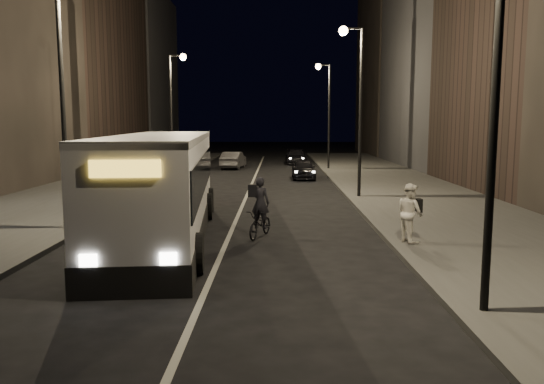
{
  "coord_description": "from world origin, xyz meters",
  "views": [
    {
      "loc": [
        1.63,
        -13.88,
        3.74
      ],
      "look_at": [
        1.43,
        3.22,
        1.5
      ],
      "focal_mm": 35.0,
      "sensor_mm": 36.0,
      "label": 1
    }
  ],
  "objects_px": {
    "streetlight_right_near": "(484,32)",
    "pedestrian_woman": "(410,213)",
    "streetlight_left_far": "(175,98)",
    "car_near": "(303,169)",
    "streetlight_left_near": "(69,74)",
    "streetlight_right_mid": "(356,89)",
    "streetlight_right_far": "(326,102)",
    "cyclist_on_bicycle": "(260,217)",
    "city_bus": "(163,182)",
    "car_far": "(296,157)",
    "car_mid": "(233,160)"
  },
  "relations": [
    {
      "from": "city_bus",
      "to": "cyclist_on_bicycle",
      "type": "xyz_separation_m",
      "value": [
        3.16,
        -0.03,
        -1.16
      ]
    },
    {
      "from": "streetlight_right_near",
      "to": "city_bus",
      "type": "bearing_deg",
      "value": 136.1
    },
    {
      "from": "streetlight_left_near",
      "to": "car_near",
      "type": "bearing_deg",
      "value": 63.71
    },
    {
      "from": "car_far",
      "to": "streetlight_right_near",
      "type": "bearing_deg",
      "value": -88.73
    },
    {
      "from": "streetlight_left_near",
      "to": "car_near",
      "type": "relative_size",
      "value": 2.14
    },
    {
      "from": "streetlight_right_near",
      "to": "cyclist_on_bicycle",
      "type": "bearing_deg",
      "value": 120.96
    },
    {
      "from": "streetlight_right_far",
      "to": "car_far",
      "type": "xyz_separation_m",
      "value": [
        -2.1,
        6.39,
        -4.7
      ]
    },
    {
      "from": "car_mid",
      "to": "streetlight_right_mid",
      "type": "bearing_deg",
      "value": 119.07
    },
    {
      "from": "streetlight_right_near",
      "to": "streetlight_left_far",
      "type": "bearing_deg",
      "value": 112.3
    },
    {
      "from": "car_near",
      "to": "city_bus",
      "type": "bearing_deg",
      "value": -106.65
    },
    {
      "from": "streetlight_right_mid",
      "to": "car_mid",
      "type": "bearing_deg",
      "value": 112.95
    },
    {
      "from": "streetlight_left_near",
      "to": "car_far",
      "type": "distance_m",
      "value": 31.92
    },
    {
      "from": "streetlight_left_far",
      "to": "car_far",
      "type": "distance_m",
      "value": 15.78
    },
    {
      "from": "cyclist_on_bicycle",
      "to": "city_bus",
      "type": "bearing_deg",
      "value": -161.05
    },
    {
      "from": "streetlight_right_mid",
      "to": "car_near",
      "type": "xyz_separation_m",
      "value": [
        -2.02,
        9.49,
        -4.72
      ]
    },
    {
      "from": "streetlight_right_mid",
      "to": "car_far",
      "type": "distance_m",
      "value": 22.97
    },
    {
      "from": "car_near",
      "to": "streetlight_right_mid",
      "type": "bearing_deg",
      "value": -78.13
    },
    {
      "from": "car_near",
      "to": "streetlight_left_far",
      "type": "bearing_deg",
      "value": 176.48
    },
    {
      "from": "streetlight_right_near",
      "to": "car_mid",
      "type": "bearing_deg",
      "value": 102.47
    },
    {
      "from": "pedestrian_woman",
      "to": "car_far",
      "type": "bearing_deg",
      "value": -16.12
    },
    {
      "from": "car_far",
      "to": "streetlight_right_mid",
      "type": "bearing_deg",
      "value": -86.5
    },
    {
      "from": "streetlight_right_mid",
      "to": "streetlight_right_far",
      "type": "distance_m",
      "value": 16.0
    },
    {
      "from": "city_bus",
      "to": "car_near",
      "type": "height_order",
      "value": "city_bus"
    },
    {
      "from": "pedestrian_woman",
      "to": "car_near",
      "type": "bearing_deg",
      "value": -13.63
    },
    {
      "from": "streetlight_left_far",
      "to": "car_near",
      "type": "height_order",
      "value": "streetlight_left_far"
    },
    {
      "from": "streetlight_right_far",
      "to": "pedestrian_woman",
      "type": "xyz_separation_m",
      "value": [
        0.27,
        -26.1,
        -4.31
      ]
    },
    {
      "from": "city_bus",
      "to": "pedestrian_woman",
      "type": "distance_m",
      "value": 7.86
    },
    {
      "from": "city_bus",
      "to": "pedestrian_woman",
      "type": "xyz_separation_m",
      "value": [
        7.72,
        -1.26,
        -0.78
      ]
    },
    {
      "from": "car_mid",
      "to": "car_far",
      "type": "bearing_deg",
      "value": -131.07
    },
    {
      "from": "streetlight_right_near",
      "to": "city_bus",
      "type": "distance_m",
      "value": 10.92
    },
    {
      "from": "pedestrian_woman",
      "to": "cyclist_on_bicycle",
      "type": "bearing_deg",
      "value": 54.49
    },
    {
      "from": "streetlight_right_mid",
      "to": "streetlight_right_far",
      "type": "bearing_deg",
      "value": 90.0
    },
    {
      "from": "city_bus",
      "to": "car_far",
      "type": "height_order",
      "value": "city_bus"
    },
    {
      "from": "city_bus",
      "to": "car_mid",
      "type": "bearing_deg",
      "value": 84.47
    },
    {
      "from": "streetlight_left_near",
      "to": "cyclist_on_bicycle",
      "type": "distance_m",
      "value": 7.96
    },
    {
      "from": "streetlight_right_near",
      "to": "car_mid",
      "type": "height_order",
      "value": "streetlight_right_near"
    },
    {
      "from": "streetlight_left_far",
      "to": "car_mid",
      "type": "relative_size",
      "value": 1.92
    },
    {
      "from": "streetlight_right_mid",
      "to": "city_bus",
      "type": "bearing_deg",
      "value": -130.13
    },
    {
      "from": "cyclist_on_bicycle",
      "to": "car_far",
      "type": "xyz_separation_m",
      "value": [
        2.18,
        31.25,
        -0.02
      ]
    },
    {
      "from": "streetlight_right_near",
      "to": "pedestrian_woman",
      "type": "xyz_separation_m",
      "value": [
        0.27,
        5.9,
        -4.31
      ]
    },
    {
      "from": "streetlight_right_mid",
      "to": "city_bus",
      "type": "relative_size",
      "value": 0.64
    },
    {
      "from": "city_bus",
      "to": "car_far",
      "type": "xyz_separation_m",
      "value": [
        5.34,
        31.22,
        -1.17
      ]
    },
    {
      "from": "streetlight_right_mid",
      "to": "car_near",
      "type": "bearing_deg",
      "value": 102.02
    },
    {
      "from": "car_mid",
      "to": "pedestrian_woman",
      "type": "bearing_deg",
      "value": 111.67
    },
    {
      "from": "streetlight_right_far",
      "to": "car_near",
      "type": "height_order",
      "value": "streetlight_right_far"
    },
    {
      "from": "car_mid",
      "to": "cyclist_on_bicycle",
      "type": "bearing_deg",
      "value": 102.88
    },
    {
      "from": "streetlight_left_far",
      "to": "car_near",
      "type": "relative_size",
      "value": 2.14
    },
    {
      "from": "car_near",
      "to": "cyclist_on_bicycle",
      "type": "bearing_deg",
      "value": -97.18
    },
    {
      "from": "pedestrian_woman",
      "to": "car_near",
      "type": "xyz_separation_m",
      "value": [
        -2.29,
        19.59,
        -0.4
      ]
    },
    {
      "from": "streetlight_right_far",
      "to": "car_near",
      "type": "bearing_deg",
      "value": -107.26
    }
  ]
}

